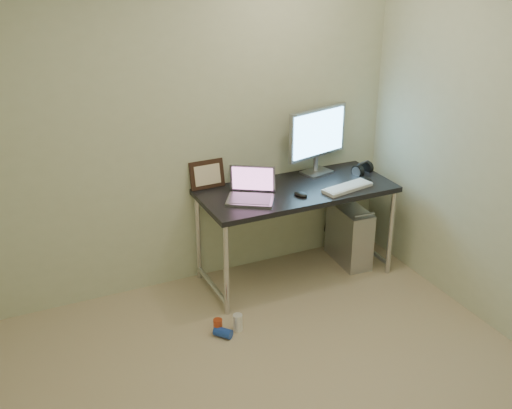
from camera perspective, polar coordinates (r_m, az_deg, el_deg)
name	(u,v)px	position (r m, az deg, el deg)	size (l,w,h in m)	color
wall_back	(173,127)	(4.63, -7.38, 6.88)	(3.50, 0.02, 2.50)	beige
desk	(296,198)	(4.87, 3.59, 0.54)	(1.48, 0.65, 0.75)	black
tower_computer	(349,235)	(5.31, 8.28, -2.66)	(0.23, 0.47, 0.51)	#A9A8AD
cable_a	(329,206)	(5.40, 6.49, -0.18)	(0.01, 0.01, 0.70)	black
cable_b	(339,208)	(5.44, 7.40, -0.28)	(0.01, 0.01, 0.72)	black
can_red	(218,327)	(4.46, -3.41, -10.78)	(0.06, 0.06, 0.11)	#C0411D
can_white	(238,322)	(4.49, -1.64, -10.44)	(0.07, 0.07, 0.12)	white
can_blue	(223,333)	(4.44, -2.95, -11.30)	(0.07, 0.07, 0.12)	#1C3FAD
laptop	(251,192)	(4.62, -0.42, 1.16)	(0.42, 0.41, 0.23)	#9D9EA4
monitor	(318,136)	(5.04, 5.50, 6.12)	(0.56, 0.21, 0.53)	#9D9EA4
keyboard	(347,188)	(4.85, 8.12, 1.50)	(0.41, 0.13, 0.02)	silver
mouse_right	(366,179)	(5.02, 9.76, 2.29)	(0.07, 0.12, 0.04)	black
mouse_left	(301,194)	(4.69, 3.99, 0.98)	(0.07, 0.11, 0.04)	black
headphones	(363,169)	(5.19, 9.45, 3.12)	(0.19, 0.11, 0.11)	black
picture_frame	(207,174)	(4.81, -4.38, 2.70)	(0.27, 0.03, 0.21)	black
webcam	(233,171)	(4.88, -2.04, 2.95)	(0.05, 0.04, 0.13)	silver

